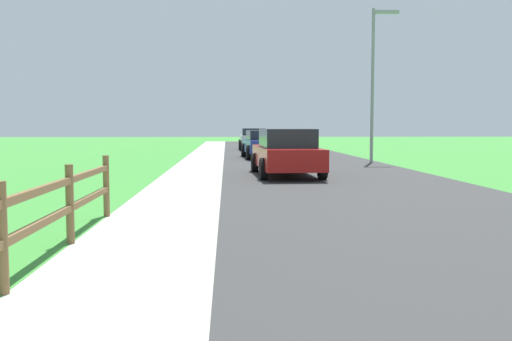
# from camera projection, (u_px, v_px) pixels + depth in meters

# --- Properties ---
(ground_plane) EXTENTS (120.00, 120.00, 0.00)m
(ground_plane) POSITION_uv_depth(u_px,v_px,m) (223.00, 163.00, 24.79)
(ground_plane) COLOR #3E8E37
(road_asphalt) EXTENTS (7.00, 66.00, 0.01)m
(road_asphalt) POSITION_uv_depth(u_px,v_px,m) (298.00, 160.00, 26.96)
(road_asphalt) COLOR #343434
(road_asphalt) RESTS_ON ground
(curb_concrete) EXTENTS (6.00, 66.00, 0.01)m
(curb_concrete) POSITION_uv_depth(u_px,v_px,m) (159.00, 161.00, 26.63)
(curb_concrete) COLOR #B0B1A4
(curb_concrete) RESTS_ON ground
(grass_verge) EXTENTS (5.00, 66.00, 0.00)m
(grass_verge) POSITION_uv_depth(u_px,v_px,m) (127.00, 161.00, 26.55)
(grass_verge) COLOR #3E8E37
(grass_verge) RESTS_ON ground
(rail_fence) EXTENTS (0.11, 9.62, 1.10)m
(rail_fence) POSITION_uv_depth(u_px,v_px,m) (2.00, 229.00, 5.44)
(rail_fence) COLOR brown
(rail_fence) RESTS_ON ground
(parked_suv_red) EXTENTS (2.15, 5.00, 1.53)m
(parked_suv_red) POSITION_uv_depth(u_px,v_px,m) (286.00, 152.00, 18.58)
(parked_suv_red) COLOR maroon
(parked_suv_red) RESTS_ON ground
(parked_car_blue) EXTENTS (2.30, 4.86, 1.39)m
(parked_car_blue) POSITION_uv_depth(u_px,v_px,m) (265.00, 144.00, 28.81)
(parked_car_blue) COLOR navy
(parked_car_blue) RESTS_ON ground
(parked_car_silver) EXTENTS (2.01, 4.41, 1.46)m
(parked_car_silver) POSITION_uv_depth(u_px,v_px,m) (254.00, 139.00, 38.98)
(parked_car_silver) COLOR #B7BABF
(parked_car_silver) RESTS_ON ground
(street_lamp) EXTENTS (1.17, 0.20, 6.67)m
(street_lamp) POSITION_uv_depth(u_px,v_px,m) (375.00, 72.00, 24.77)
(street_lamp) COLOR gray
(street_lamp) RESTS_ON ground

